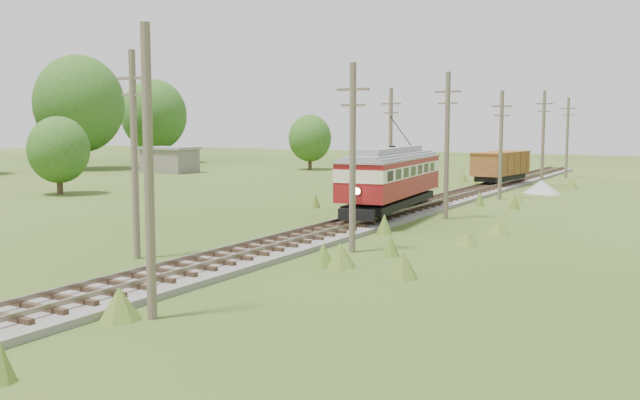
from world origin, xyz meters
The scene contains 17 objects.
railbed_main centered at (0.00, 34.00, 0.19)m, with size 3.60×96.00×0.57m.
streetcar centered at (0.00, 30.01, 2.69)m, with size 4.30×12.83×5.81m.
gondola centered at (0.00, 55.29, 2.03)m, with size 3.63×8.44×2.72m.
gravel_pile centered at (4.87, 50.52, 0.53)m, with size 3.12×3.31×1.13m.
utility_pole_r_1 centered at (3.10, 5.00, 4.40)m, with size 0.30×0.30×8.80m.
utility_pole_r_2 centered at (3.30, 18.00, 4.42)m, with size 1.60×0.30×8.60m.
utility_pole_r_3 centered at (3.20, 31.00, 4.63)m, with size 1.60×0.30×9.00m.
utility_pole_r_4 centered at (3.00, 44.00, 4.32)m, with size 1.60×0.30×8.40m.
utility_pole_r_5 centered at (3.40, 57.00, 4.58)m, with size 1.60×0.30×8.90m.
utility_pole_r_6 centered at (3.20, 70.00, 4.47)m, with size 1.60×0.30×8.70m.
utility_pole_l_a centered at (-4.20, 12.00, 4.63)m, with size 1.60×0.30×9.00m.
utility_pole_l_b centered at (-4.50, 40.00, 4.42)m, with size 1.60×0.30×8.60m.
tree_left_4 centered at (-54.00, 54.00, 8.37)m, with size 11.34×11.34×14.61m.
tree_left_5 centered at (-56.00, 70.00, 7.12)m, with size 9.66×9.66×12.44m.
tree_mid_a centered at (-28.00, 68.00, 4.02)m, with size 5.46×5.46×7.03m.
tree_mid_c centered at (-30.00, 30.00, 3.71)m, with size 5.04×5.04×6.49m.
shed centered at (-40.00, 55.00, 1.57)m, with size 6.40×4.40×3.10m.
Camera 1 is at (17.82, -10.83, 5.87)m, focal length 40.00 mm.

